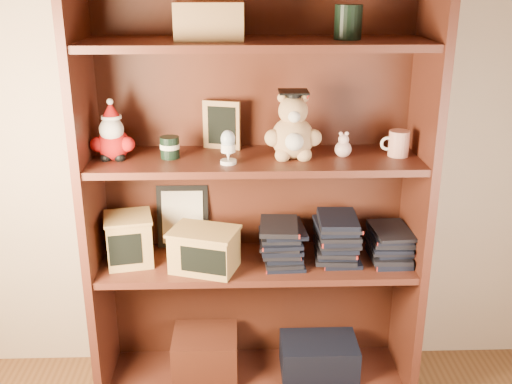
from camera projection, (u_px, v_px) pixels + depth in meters
room_envelope at (333, 96)px, 0.71m from camera, size 3.04×3.04×2.51m
bookcase at (255, 198)px, 2.20m from camera, size 1.20×0.35×1.60m
shelf_lower at (256, 263)px, 2.23m from camera, size 1.14×0.33×0.02m
shelf_upper at (256, 161)px, 2.10m from camera, size 1.14×0.33×0.02m
santa_plush at (113, 137)px, 2.04m from camera, size 0.15×0.11×0.22m
teachers_tin at (170, 147)px, 2.07m from camera, size 0.07×0.07×0.08m
chalkboard_plaque at (222, 126)px, 2.17m from camera, size 0.14×0.09×0.18m
egg_cup at (228, 146)px, 2.00m from camera, size 0.06×0.06×0.12m
grad_teddy_bear at (293, 132)px, 2.06m from camera, size 0.20×0.17×0.24m
pink_figurine at (343, 147)px, 2.09m from camera, size 0.06×0.06×0.09m
teacher_mug at (398, 143)px, 2.09m from camera, size 0.10×0.07×0.09m
certificate_frame at (183, 216)px, 2.31m from camera, size 0.20×0.05×0.25m
treats_box at (129, 239)px, 2.18m from camera, size 0.20×0.20×0.18m
pencils_box at (204, 249)px, 2.13m from camera, size 0.27×0.23×0.15m
book_stack_left at (281, 240)px, 2.20m from camera, size 0.14×0.20×0.16m
book_stack_mid at (338, 237)px, 2.21m from camera, size 0.14×0.20×0.18m
book_stack_right at (390, 243)px, 2.22m from camera, size 0.14×0.20×0.13m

